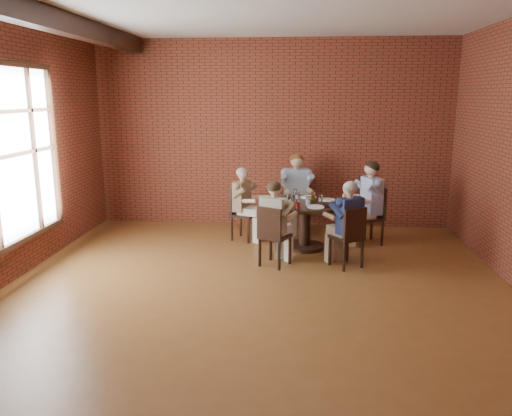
# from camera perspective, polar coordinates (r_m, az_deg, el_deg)

# --- Properties ---
(floor) EXTENTS (7.00, 7.00, 0.00)m
(floor) POSITION_cam_1_polar(r_m,az_deg,el_deg) (6.22, 0.01, -9.93)
(floor) COLOR brown
(floor) RESTS_ON ground
(ceiling) EXTENTS (7.00, 7.00, 0.00)m
(ceiling) POSITION_cam_1_polar(r_m,az_deg,el_deg) (5.82, 0.01, 22.66)
(ceiling) COLOR silver
(ceiling) RESTS_ON wall_back
(wall_back) EXTENTS (7.00, 0.00, 7.00)m
(wall_back) POSITION_cam_1_polar(r_m,az_deg,el_deg) (9.26, 1.84, 8.43)
(wall_back) COLOR brown
(wall_back) RESTS_ON ground
(wall_front) EXTENTS (7.00, 0.00, 7.00)m
(wall_front) POSITION_cam_1_polar(r_m,az_deg,el_deg) (2.37, -7.08, -4.50)
(wall_front) COLOR brown
(wall_front) RESTS_ON ground
(ceiling_beam) EXTENTS (0.22, 6.90, 0.26)m
(ceiling_beam) POSITION_cam_1_polar(r_m,az_deg,el_deg) (6.48, -23.54, 19.48)
(ceiling_beam) COLOR black
(ceiling_beam) RESTS_ON ceiling
(window) EXTENTS (0.10, 2.16, 2.36)m
(window) POSITION_cam_1_polar(r_m,az_deg,el_deg) (7.17, -26.06, 5.48)
(window) COLOR white
(window) RESTS_ON wall_left
(dining_table) EXTENTS (1.27, 1.27, 0.75)m
(dining_table) POSITION_cam_1_polar(r_m,az_deg,el_deg) (7.94, 5.62, -0.92)
(dining_table) COLOR black
(dining_table) RESTS_ON floor
(chair_a) EXTENTS (0.56, 0.56, 0.95)m
(chair_a) POSITION_cam_1_polar(r_m,az_deg,el_deg) (8.40, 13.15, -0.52)
(chair_a) COLOR black
(chair_a) RESTS_ON floor
(diner_a) EXTENTS (0.81, 0.73, 1.36)m
(diner_a) POSITION_cam_1_polar(r_m,az_deg,el_deg) (8.33, 12.65, 0.55)
(diner_a) COLOR #3C4F9D
(diner_a) RESTS_ON floor
(chair_b) EXTENTS (0.51, 0.51, 0.97)m
(chair_b) POSITION_cam_1_polar(r_m,az_deg,el_deg) (9.06, 4.54, 0.77)
(chair_b) COLOR black
(chair_b) RESTS_ON floor
(diner_b) EXTENTS (0.65, 0.76, 1.39)m
(diner_b) POSITION_cam_1_polar(r_m,az_deg,el_deg) (8.93, 4.64, 1.72)
(diner_b) COLOR #98ABC1
(diner_b) RESTS_ON floor
(chair_c) EXTENTS (0.49, 0.49, 0.88)m
(chair_c) POSITION_cam_1_polar(r_m,az_deg,el_deg) (8.42, -1.75, -0.40)
(chair_c) COLOR black
(chair_c) RESTS_ON floor
(diner_c) EXTENTS (0.70, 0.64, 1.22)m
(diner_c) POSITION_cam_1_polar(r_m,az_deg,el_deg) (8.36, -1.33, 0.42)
(diner_c) COLOR brown
(diner_c) RESTS_ON floor
(chair_d) EXTENTS (0.51, 0.51, 0.88)m
(chair_d) POSITION_cam_1_polar(r_m,az_deg,el_deg) (7.06, 1.90, -2.98)
(chair_d) COLOR black
(chair_d) RESTS_ON floor
(diner_d) EXTENTS (0.68, 0.73, 1.23)m
(diner_d) POSITION_cam_1_polar(r_m,az_deg,el_deg) (7.09, 2.19, -1.81)
(diner_d) COLOR tan
(diner_d) RESTS_ON floor
(chair_e) EXTENTS (0.53, 0.53, 0.88)m
(chair_e) POSITION_cam_1_polar(r_m,az_deg,el_deg) (7.13, 10.68, -3.04)
(chair_e) COLOR black
(chair_e) RESTS_ON floor
(diner_e) EXTENTS (0.72, 0.74, 1.24)m
(diner_e) POSITION_cam_1_polar(r_m,az_deg,el_deg) (7.15, 10.35, -1.87)
(diner_e) COLOR navy
(diner_e) RESTS_ON floor
(plate_a) EXTENTS (0.26, 0.26, 0.01)m
(plate_a) POSITION_cam_1_polar(r_m,az_deg,el_deg) (8.11, 8.14, 0.95)
(plate_a) COLOR white
(plate_a) RESTS_ON dining_table
(plate_b) EXTENTS (0.26, 0.26, 0.01)m
(plate_b) POSITION_cam_1_polar(r_m,az_deg,el_deg) (8.27, 6.02, 1.24)
(plate_b) COLOR white
(plate_b) RESTS_ON dining_table
(plate_c) EXTENTS (0.26, 0.26, 0.01)m
(plate_c) POSITION_cam_1_polar(r_m,az_deg,el_deg) (7.95, 2.97, 0.83)
(plate_c) COLOR white
(plate_c) RESTS_ON dining_table
(plate_d) EXTENTS (0.26, 0.26, 0.01)m
(plate_d) POSITION_cam_1_polar(r_m,az_deg,el_deg) (7.56, 6.83, 0.14)
(plate_d) COLOR white
(plate_d) RESTS_ON dining_table
(glass_a) EXTENTS (0.07, 0.07, 0.14)m
(glass_a) POSITION_cam_1_polar(r_m,az_deg,el_deg) (7.87, 7.40, 1.08)
(glass_a) COLOR white
(glass_a) RESTS_ON dining_table
(glass_b) EXTENTS (0.07, 0.07, 0.14)m
(glass_b) POSITION_cam_1_polar(r_m,az_deg,el_deg) (8.06, 6.56, 1.38)
(glass_b) COLOR white
(glass_b) RESTS_ON dining_table
(glass_c) EXTENTS (0.07, 0.07, 0.14)m
(glass_c) POSITION_cam_1_polar(r_m,az_deg,el_deg) (8.25, 4.47, 1.69)
(glass_c) COLOR white
(glass_c) RESTS_ON dining_table
(glass_d) EXTENTS (0.07, 0.07, 0.14)m
(glass_d) POSITION_cam_1_polar(r_m,az_deg,el_deg) (7.95, 4.77, 1.27)
(glass_d) COLOR white
(glass_d) RESTS_ON dining_table
(glass_e) EXTENTS (0.07, 0.07, 0.14)m
(glass_e) POSITION_cam_1_polar(r_m,az_deg,el_deg) (7.83, 3.79, 1.10)
(glass_e) COLOR white
(glass_e) RESTS_ON dining_table
(glass_f) EXTENTS (0.07, 0.07, 0.14)m
(glass_f) POSITION_cam_1_polar(r_m,az_deg,el_deg) (7.45, 4.79, 0.48)
(glass_f) COLOR white
(glass_f) RESTS_ON dining_table
(glass_g) EXTENTS (0.07, 0.07, 0.14)m
(glass_g) POSITION_cam_1_polar(r_m,az_deg,el_deg) (7.67, 5.97, 0.81)
(glass_g) COLOR white
(glass_g) RESTS_ON dining_table
(smartphone) EXTENTS (0.09, 0.15, 0.01)m
(smartphone) POSITION_cam_1_polar(r_m,az_deg,el_deg) (7.66, 7.98, 0.25)
(smartphone) COLOR black
(smartphone) RESTS_ON dining_table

